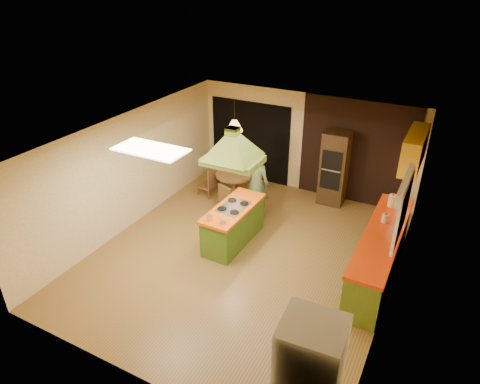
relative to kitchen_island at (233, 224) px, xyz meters
The scene contains 21 objects.
ground 0.67m from the kitchen_island, 36.57° to the right, with size 6.50×6.50×0.00m, color olive.
room_walls 0.98m from the kitchen_island, 36.57° to the right, with size 5.50×6.50×6.50m.
ceiling_plane 2.14m from the kitchen_island, 36.57° to the right, with size 6.50×6.50×0.00m, color silver.
brick_panel 3.46m from the kitchen_island, 60.32° to the left, with size 2.64×0.03×2.50m, color #381E14.
nook_opening 3.18m from the kitchen_island, 110.37° to the left, with size 2.20×0.03×2.10m, color black.
right_counter 2.88m from the kitchen_island, ahead, with size 0.62×3.05×0.92m.
upper_cabinets 3.85m from the kitchen_island, 32.37° to the left, with size 0.34×1.40×0.70m, color yellow.
window_right 3.39m from the kitchen_island, ahead, with size 0.12×1.35×1.06m.
fluor_panel 2.65m from the kitchen_island, 114.42° to the right, with size 1.20×0.60×0.03m, color white.
kitchen_island is the anchor object (origin of this frame).
range_hood 1.83m from the kitchen_island, behind, with size 1.07×0.78×0.80m.
man 1.24m from the kitchen_island, 92.44° to the left, with size 0.59×0.39×1.63m, color #4F5A2F.
refrigerator 4.19m from the kitchen_island, 49.51° to the right, with size 0.71×0.67×1.72m, color white.
wall_oven 2.97m from the kitchen_island, 64.10° to the left, with size 0.61×0.61×1.79m.
dining_table 1.85m from the kitchen_island, 117.35° to the left, with size 0.93×0.93×0.70m.
chair_left 2.19m from the kitchen_island, 135.11° to the left, with size 0.44×0.44×0.80m, color brown, non-canonical shape.
chair_near 1.16m from the kitchen_island, 121.13° to the left, with size 0.42×0.42×0.77m, color brown, non-canonical shape.
pendant_lamp 2.37m from the kitchen_island, 117.35° to the left, with size 0.38×0.38×0.24m, color #FF9E3F.
canister_large 3.18m from the kitchen_island, 25.50° to the left, with size 0.16×0.16×0.24m, color #FFECCD.
canister_medium 3.17m from the kitchen_island, 25.26° to the left, with size 0.14×0.14×0.20m, color #F7EEC7.
canister_small 2.95m from the kitchen_island, 13.46° to the left, with size 0.12×0.12×0.16m, color beige.
Camera 1 is at (3.15, -6.20, 5.09)m, focal length 32.00 mm.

